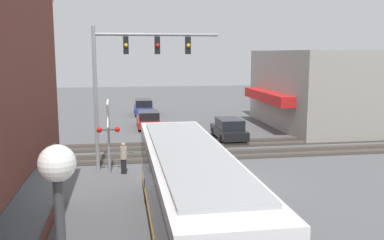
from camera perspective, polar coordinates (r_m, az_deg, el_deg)
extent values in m
plane|color=#565659|center=(20.39, 5.08, -8.69)|extent=(120.00, 120.00, 0.00)
cube|color=black|center=(11.60, -22.48, -14.43)|extent=(12.68, 0.12, 2.20)
cube|color=gray|center=(37.73, 17.29, 4.01)|extent=(13.11, 8.92, 6.35)
cube|color=red|center=(35.82, 10.04, 3.11)|extent=(9.18, 1.20, 0.80)
cube|color=white|center=(14.11, -0.29, -9.47)|extent=(12.40, 2.55, 2.57)
cube|color=black|center=(13.99, -0.30, -7.97)|extent=(12.15, 2.59, 1.08)
cube|color=gold|center=(14.50, -0.29, -13.66)|extent=(12.15, 2.58, 0.24)
cube|color=#A5A8AA|center=(13.74, -0.30, -4.13)|extent=(10.54, 2.17, 0.12)
cylinder|color=black|center=(18.25, -2.29, -9.15)|extent=(1.00, 2.57, 1.00)
cylinder|color=gray|center=(22.55, -12.71, 2.57)|extent=(0.20, 0.20, 7.49)
cylinder|color=gray|center=(22.48, -4.67, 11.29)|extent=(0.16, 6.41, 0.16)
cube|color=black|center=(22.39, -8.81, 9.81)|extent=(0.30, 0.27, 0.90)
sphere|color=yellow|center=(22.22, -8.80, 9.82)|extent=(0.20, 0.20, 0.20)
cube|color=black|center=(22.46, -4.65, 9.89)|extent=(0.30, 0.27, 0.90)
sphere|color=red|center=(22.30, -4.62, 9.89)|extent=(0.20, 0.20, 0.20)
cube|color=black|center=(22.65, -0.55, 9.91)|extent=(0.30, 0.27, 0.90)
sphere|color=yellow|center=(22.49, -0.48, 9.91)|extent=(0.20, 0.20, 0.20)
cylinder|color=gray|center=(22.26, -11.05, -2.53)|extent=(0.14, 0.14, 3.60)
cube|color=white|center=(22.04, -11.15, 0.78)|extent=(1.41, 0.06, 1.41)
cube|color=white|center=(22.04, -11.15, 0.78)|extent=(1.41, 0.06, 1.41)
cylinder|color=#38383A|center=(22.17, -11.09, -1.26)|extent=(0.08, 0.90, 0.08)
sphere|color=red|center=(22.11, -9.93, -1.26)|extent=(0.28, 0.28, 0.28)
sphere|color=red|center=(22.14, -12.26, -1.31)|extent=(0.28, 0.28, 0.28)
sphere|color=white|center=(5.20, -17.55, -5.53)|extent=(0.44, 0.44, 0.44)
cube|color=#332D28|center=(26.03, 1.79, -4.72)|extent=(2.60, 60.00, 0.03)
cube|color=#6B6056|center=(25.33, 2.10, -4.97)|extent=(0.07, 60.00, 0.15)
cube|color=#6B6056|center=(26.70, 1.49, -4.24)|extent=(0.07, 60.00, 0.15)
cube|color=#332D28|center=(29.09, 0.57, -3.25)|extent=(2.60, 60.00, 0.03)
cube|color=#6B6056|center=(28.39, 0.82, -3.43)|extent=(0.07, 60.00, 0.15)
cube|color=#6B6056|center=(29.77, 0.34, -2.85)|extent=(0.07, 60.00, 0.15)
cube|color=black|center=(30.80, 4.92, -1.58)|extent=(4.44, 1.80, 0.59)
cube|color=black|center=(30.48, 5.04, -0.47)|extent=(2.44, 1.62, 0.69)
cylinder|color=black|center=(32.16, 4.31, -1.54)|extent=(0.64, 1.82, 0.64)
cylinder|color=black|center=(29.54, 5.57, -2.50)|extent=(0.64, 1.82, 0.64)
cube|color=#B21E19|center=(35.55, -5.83, -0.22)|extent=(4.49, 1.80, 0.53)
cube|color=black|center=(35.25, -5.83, 0.66)|extent=(2.47, 1.62, 0.64)
cylinder|color=black|center=(36.96, -5.96, -0.19)|extent=(0.64, 1.82, 0.64)
cylinder|color=black|center=(34.22, -5.68, -0.92)|extent=(0.64, 1.82, 0.64)
cube|color=navy|center=(43.44, -6.49, 1.48)|extent=(4.53, 1.80, 0.59)
cube|color=black|center=(43.14, -6.49, 2.29)|extent=(2.49, 1.62, 0.69)
cylinder|color=black|center=(44.87, -6.58, 1.42)|extent=(0.64, 1.82, 0.64)
cylinder|color=black|center=(42.09, -6.39, 0.92)|extent=(0.64, 1.82, 0.64)
cylinder|color=black|center=(22.40, -9.08, -6.11)|extent=(0.28, 0.28, 0.77)
cylinder|color=#B2A58C|center=(22.23, -9.13, -4.35)|extent=(0.34, 0.34, 0.64)
sphere|color=tan|center=(22.14, -9.16, -3.27)|extent=(0.21, 0.21, 0.21)
cylinder|color=#2D3351|center=(16.87, 5.88, -10.98)|extent=(0.28, 0.28, 0.87)
cylinder|color=#262D4C|center=(16.61, 5.93, -8.41)|extent=(0.34, 0.34, 0.72)
sphere|color=tan|center=(16.48, 5.95, -6.82)|extent=(0.23, 0.23, 0.23)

